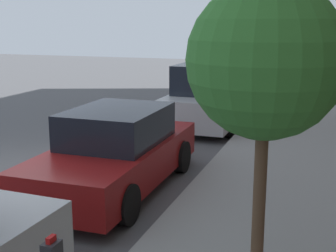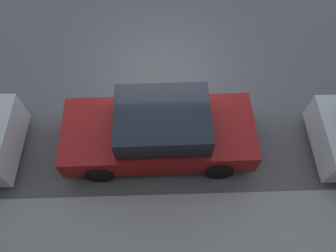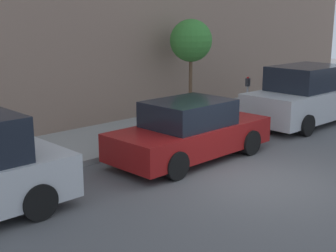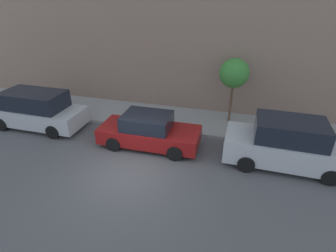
% 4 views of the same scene
% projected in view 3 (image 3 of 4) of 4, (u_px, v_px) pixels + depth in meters
% --- Properties ---
extents(ground_plane, '(60.00, 60.00, 0.00)m').
position_uv_depth(ground_plane, '(256.00, 180.00, 10.51)').
color(ground_plane, '#515154').
extents(sidewalk, '(2.99, 32.00, 0.15)m').
position_uv_depth(sidewalk, '(118.00, 137.00, 13.98)').
color(sidewalk, gray).
rests_on(sidewalk, ground_plane).
extents(parked_suv_nearest, '(2.08, 4.85, 1.98)m').
position_uv_depth(parked_suv_nearest, '(306.00, 97.00, 15.84)').
color(parked_suv_nearest, '#B7BABF').
rests_on(parked_suv_nearest, ground_plane).
extents(parked_sedan_second, '(1.92, 4.52, 1.54)m').
position_uv_depth(parked_sedan_second, '(190.00, 132.00, 11.92)').
color(parked_sedan_second, maroon).
rests_on(parked_sedan_second, ground_plane).
extents(parking_meter_near, '(0.11, 0.15, 1.38)m').
position_uv_depth(parking_meter_near, '(247.00, 92.00, 16.41)').
color(parking_meter_near, '#ADADB2').
rests_on(parking_meter_near, sidewalk).
extents(street_tree, '(1.45, 1.45, 3.35)m').
position_uv_depth(street_tree, '(191.00, 41.00, 15.94)').
color(street_tree, brown).
rests_on(street_tree, sidewalk).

